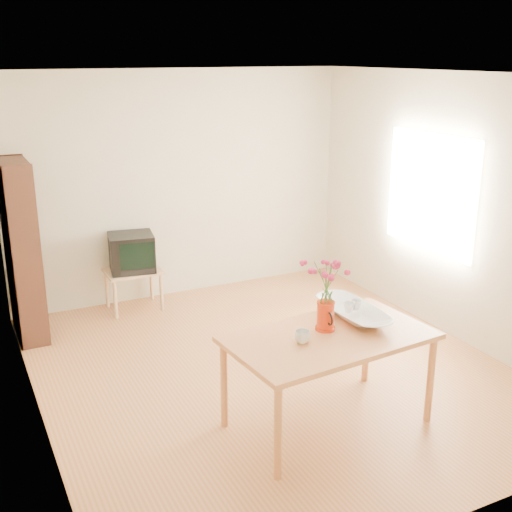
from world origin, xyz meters
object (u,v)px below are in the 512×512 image
pitcher (325,317)px  mug (302,337)px  bowl (354,288)px  table (329,344)px  television (131,252)px

pitcher → mug: pitcher is taller
mug → bowl: bearing=172.7°
table → bowl: size_ratio=3.03×
pitcher → bowl: size_ratio=0.44×
mug → television: television is taller
mug → television: size_ratio=0.22×
pitcher → table: bearing=-91.5°
bowl → mug: bearing=-158.6°
pitcher → mug: size_ratio=1.98×
bowl → television: (-1.03, 2.75, -0.33)m
table → bowl: (0.35, 0.21, 0.32)m
mug → television: (-0.43, 2.99, -0.13)m
table → mug: (-0.25, -0.02, 0.12)m
mug → bowl: 0.68m
bowl → pitcher: bearing=-161.1°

